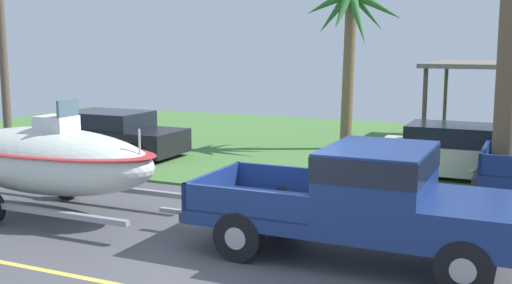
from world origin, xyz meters
TOP-DOWN VIEW (x-y plane):
  - ground at (0.00, 8.38)m, footprint 36.00×22.00m
  - pickup_truck_towing at (1.65, 0.76)m, footprint 5.43×2.13m
  - boat_on_trailer at (-5.02, 0.76)m, footprint 6.30×2.40m
  - parked_sedan_near at (-7.86, 6.57)m, footprint 4.34×1.94m
  - parked_sedan_far at (2.29, 7.67)m, footprint 4.44×1.88m
  - palm_tree_near_right at (-1.64, 10.67)m, footprint 3.14×2.70m
  - utility_pole at (-10.31, 4.81)m, footprint 0.24×1.80m

SIDE VIEW (x-z plane):
  - ground at x=0.00m, z-range -0.07..0.04m
  - parked_sedan_far at x=2.29m, z-range -0.02..1.36m
  - parked_sedan_near at x=-7.86m, z-range -0.02..1.36m
  - pickup_truck_towing at x=1.65m, z-range 0.11..1.94m
  - boat_on_trailer at x=-5.02m, z-range -0.06..2.28m
  - palm_tree_near_right at x=-1.64m, z-range 1.33..6.67m
  - utility_pole at x=-10.31m, z-range 0.16..8.88m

